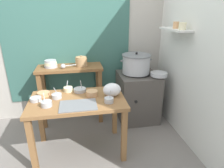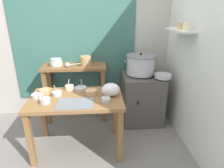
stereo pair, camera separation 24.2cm
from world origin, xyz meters
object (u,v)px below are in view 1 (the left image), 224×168
Objects in this scene: prep_bowl_4 at (92,93)px; steamer_pot at (136,64)px; prep_bowl_6 at (44,94)px; ladle at (64,66)px; clay_pot at (81,62)px; wide_pan at (159,74)px; prep_table at (78,107)px; prep_bowl_7 at (111,86)px; prep_bowl_0 at (57,96)px; prep_bowl_1 at (80,90)px; serving_tray at (78,105)px; bowl_stack_enamel at (51,64)px; back_shelf_table at (71,81)px; stove_block at (137,97)px; prep_bowl_3 at (36,99)px; prep_bowl_8 at (109,100)px; prep_bowl_5 at (46,104)px; plastic_bag at (112,90)px; prep_bowl_2 at (68,89)px.

steamer_pot is at bearing 38.90° from prep_bowl_4.
ladle is at bearing 65.29° from prep_bowl_6.
clay_pot is 1.16m from wide_pan.
prep_table is at bearing -159.22° from wide_pan.
clay_pot is 1.74× the size of prep_bowl_7.
prep_bowl_7 is (0.45, 0.25, 0.14)m from prep_table.
prep_bowl_1 is (0.27, 0.15, -0.01)m from prep_bowl_0.
clay_pot reaches higher than serving_tray.
bowl_stack_enamel is at bearing 178.88° from clay_pot.
prep_bowl_4 reaches higher than prep_bowl_6.
bowl_stack_enamel is at bearing 178.13° from back_shelf_table.
ladle is (-1.07, 0.02, 0.01)m from steamer_pot.
steamer_pot is 0.95m from prep_bowl_4.
prep_table is 1.16m from stove_block.
back_shelf_table is at bearing 166.30° from wide_pan.
steamer_pot reaches higher than bowl_stack_enamel.
bowl_stack_enamel reaches higher than prep_bowl_4.
prep_bowl_7 is (0.80, -0.52, -0.20)m from bowl_stack_enamel.
prep_bowl_6 is at bearing -114.71° from ladle.
ladle reaches higher than prep_bowl_6.
prep_bowl_4 is at bearing 2.75° from prep_bowl_3.
prep_bowl_8 is (0.35, -0.15, 0.14)m from prep_table.
prep_bowl_7 is 0.42m from prep_bowl_8.
back_shelf_table is at bearing 62.78° from prep_bowl_3.
prep_table is 0.24m from prep_bowl_4.
prep_bowl_8 is at bearing -2.44° from prep_bowl_5.
prep_table is 4.48× the size of ladle.
plastic_bag is 0.43m from prep_bowl_1.
clay_pot is at bearing 50.63° from prep_bowl_6.
clay_pot is at bearing 52.84° from prep_bowl_3.
prep_bowl_1 is 1.16× the size of prep_bowl_2.
back_shelf_table is 9.54× the size of prep_bowl_7.
prep_bowl_8 is at bearing -58.09° from ladle.
prep_table is 1.16m from steamer_pot.
prep_table is 5.12× the size of plastic_bag.
prep_bowl_5 is (-0.16, -0.80, -0.18)m from ladle.
back_shelf_table is at bearing -1.87° from bowl_stack_enamel.
back_shelf_table is 6.58× the size of prep_bowl_6.
steamer_pot is 3.36× the size of prep_bowl_0.
prep_bowl_5 is at bearing -149.17° from stove_block.
prep_bowl_7 is at bearing 26.07° from prep_bowl_5.
ladle reaches higher than prep_bowl_4.
prep_bowl_0 is at bearing -124.85° from prep_bowl_2.
clay_pot is 0.79m from prep_bowl_6.
steamer_pot reaches higher than prep_bowl_3.
steamer_pot reaches higher than prep_bowl_8.
prep_bowl_1 is (-0.05, -0.55, -0.22)m from clay_pot.
prep_bowl_4 is 0.28m from prep_bowl_8.
wide_pan is at bearing 20.75° from prep_bowl_5.
prep_table is 1.15× the size of back_shelf_table.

